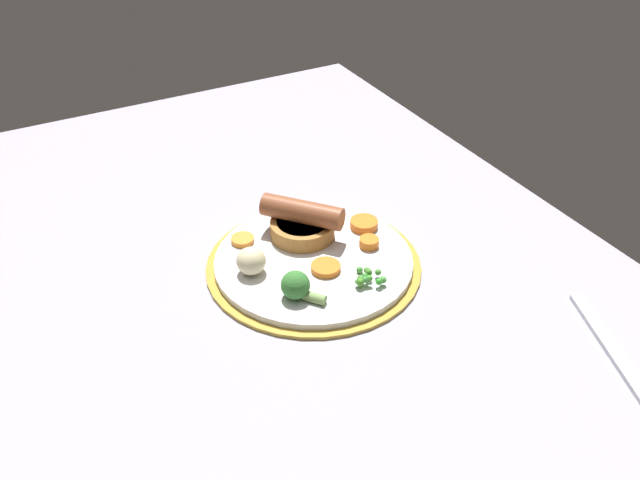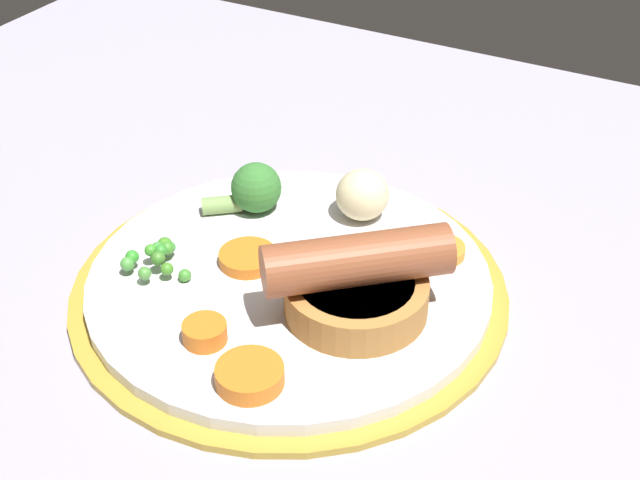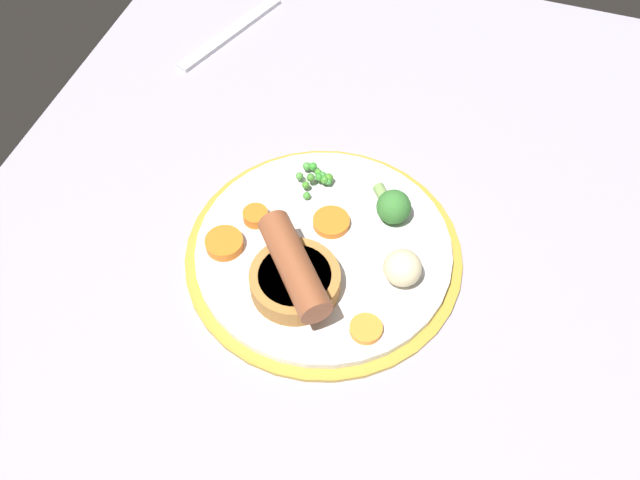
{
  "view_description": "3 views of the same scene",
  "coord_description": "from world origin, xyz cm",
  "px_view_note": "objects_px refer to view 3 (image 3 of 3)",
  "views": [
    {
      "loc": [
        -70.9,
        32.46,
        59.6
      ],
      "look_at": [
        -4.54,
        -3.34,
        6.34
      ],
      "focal_mm": 40.0,
      "sensor_mm": 36.0,
      "label": 1
    },
    {
      "loc": [
        17.96,
        -40.64,
        39.03
      ],
      "look_at": [
        -3.59,
        -1.03,
        7.11
      ],
      "focal_mm": 50.0,
      "sensor_mm": 36.0,
      "label": 2
    },
    {
      "loc": [
        33.76,
        10.66,
        62.71
      ],
      "look_at": [
        -5.09,
        -2.28,
        5.85
      ],
      "focal_mm": 40.0,
      "sensor_mm": 36.0,
      "label": 3
    }
  ],
  "objects_px": {
    "carrot_slice_5": "(366,329)",
    "carrot_slice_3": "(331,222)",
    "pea_pile": "(316,177)",
    "potato_chunk_0": "(402,268)",
    "fork": "(231,33)",
    "carrot_slice_6": "(224,243)",
    "carrot_slice_0": "(256,216)",
    "dinner_plate": "(324,252)",
    "broccoli_floret_near": "(393,206)",
    "sausage_pudding": "(295,274)"
  },
  "relations": [
    {
      "from": "carrot_slice_5",
      "to": "carrot_slice_3",
      "type": "bearing_deg",
      "value": -147.51
    },
    {
      "from": "carrot_slice_3",
      "to": "carrot_slice_5",
      "type": "height_order",
      "value": "same"
    },
    {
      "from": "pea_pile",
      "to": "potato_chunk_0",
      "type": "relative_size",
      "value": 1.21
    },
    {
      "from": "pea_pile",
      "to": "fork",
      "type": "height_order",
      "value": "pea_pile"
    },
    {
      "from": "carrot_slice_6",
      "to": "carrot_slice_0",
      "type": "bearing_deg",
      "value": 157.45
    },
    {
      "from": "dinner_plate",
      "to": "potato_chunk_0",
      "type": "bearing_deg",
      "value": 82.56
    },
    {
      "from": "broccoli_floret_near",
      "to": "fork",
      "type": "bearing_deg",
      "value": -168.47
    },
    {
      "from": "pea_pile",
      "to": "carrot_slice_6",
      "type": "bearing_deg",
      "value": -29.16
    },
    {
      "from": "pea_pile",
      "to": "broccoli_floret_near",
      "type": "height_order",
      "value": "broccoli_floret_near"
    },
    {
      "from": "dinner_plate",
      "to": "carrot_slice_5",
      "type": "relative_size",
      "value": 9.12
    },
    {
      "from": "potato_chunk_0",
      "to": "sausage_pudding",
      "type": "bearing_deg",
      "value": -66.49
    },
    {
      "from": "sausage_pudding",
      "to": "fork",
      "type": "relative_size",
      "value": 0.58
    },
    {
      "from": "carrot_slice_0",
      "to": "fork",
      "type": "bearing_deg",
      "value": -152.56
    },
    {
      "from": "pea_pile",
      "to": "carrot_slice_5",
      "type": "relative_size",
      "value": 1.47
    },
    {
      "from": "carrot_slice_5",
      "to": "carrot_slice_0",
      "type": "bearing_deg",
      "value": -121.64
    },
    {
      "from": "potato_chunk_0",
      "to": "fork",
      "type": "bearing_deg",
      "value": -134.84
    },
    {
      "from": "sausage_pudding",
      "to": "fork",
      "type": "distance_m",
      "value": 0.41
    },
    {
      "from": "carrot_slice_6",
      "to": "carrot_slice_3",
      "type": "bearing_deg",
      "value": 122.89
    },
    {
      "from": "sausage_pudding",
      "to": "pea_pile",
      "type": "relative_size",
      "value": 2.31
    },
    {
      "from": "dinner_plate",
      "to": "pea_pile",
      "type": "distance_m",
      "value": 0.09
    },
    {
      "from": "pea_pile",
      "to": "carrot_slice_3",
      "type": "xyz_separation_m",
      "value": [
        0.05,
        0.03,
        -0.01
      ]
    },
    {
      "from": "carrot_slice_6",
      "to": "broccoli_floret_near",
      "type": "bearing_deg",
      "value": 121.28
    },
    {
      "from": "carrot_slice_0",
      "to": "carrot_slice_6",
      "type": "height_order",
      "value": "same"
    },
    {
      "from": "dinner_plate",
      "to": "fork",
      "type": "height_order",
      "value": "dinner_plate"
    },
    {
      "from": "carrot_slice_0",
      "to": "carrot_slice_5",
      "type": "xyz_separation_m",
      "value": [
        0.09,
        0.14,
        -0.0
      ]
    },
    {
      "from": "potato_chunk_0",
      "to": "carrot_slice_5",
      "type": "xyz_separation_m",
      "value": [
        0.07,
        -0.02,
        -0.01
      ]
    },
    {
      "from": "sausage_pudding",
      "to": "pea_pile",
      "type": "height_order",
      "value": "sausage_pudding"
    },
    {
      "from": "carrot_slice_6",
      "to": "dinner_plate",
      "type": "bearing_deg",
      "value": 107.7
    },
    {
      "from": "broccoli_floret_near",
      "to": "carrot_slice_0",
      "type": "bearing_deg",
      "value": -108.04
    },
    {
      "from": "broccoli_floret_near",
      "to": "carrot_slice_0",
      "type": "distance_m",
      "value": 0.14
    },
    {
      "from": "carrot_slice_0",
      "to": "carrot_slice_5",
      "type": "distance_m",
      "value": 0.17
    },
    {
      "from": "carrot_slice_3",
      "to": "sausage_pudding",
      "type": "bearing_deg",
      "value": -6.7
    },
    {
      "from": "dinner_plate",
      "to": "pea_pile",
      "type": "height_order",
      "value": "pea_pile"
    },
    {
      "from": "dinner_plate",
      "to": "potato_chunk_0",
      "type": "relative_size",
      "value": 7.48
    },
    {
      "from": "pea_pile",
      "to": "potato_chunk_0",
      "type": "xyz_separation_m",
      "value": [
        0.09,
        0.12,
        0.01
      ]
    },
    {
      "from": "sausage_pudding",
      "to": "carrot_slice_5",
      "type": "distance_m",
      "value": 0.08
    },
    {
      "from": "carrot_slice_0",
      "to": "carrot_slice_5",
      "type": "height_order",
      "value": "carrot_slice_0"
    },
    {
      "from": "broccoli_floret_near",
      "to": "fork",
      "type": "xyz_separation_m",
      "value": [
        -0.23,
        -0.28,
        -0.03
      ]
    },
    {
      "from": "pea_pile",
      "to": "fork",
      "type": "bearing_deg",
      "value": -138.73
    },
    {
      "from": "dinner_plate",
      "to": "sausage_pudding",
      "type": "xyz_separation_m",
      "value": [
        0.05,
        -0.01,
        0.03
      ]
    },
    {
      "from": "dinner_plate",
      "to": "carrot_slice_0",
      "type": "bearing_deg",
      "value": -98.38
    },
    {
      "from": "pea_pile",
      "to": "broccoli_floret_near",
      "type": "xyz_separation_m",
      "value": [
        0.02,
        0.09,
        0.01
      ]
    },
    {
      "from": "potato_chunk_0",
      "to": "carrot_slice_3",
      "type": "height_order",
      "value": "potato_chunk_0"
    },
    {
      "from": "pea_pile",
      "to": "carrot_slice_6",
      "type": "relative_size",
      "value": 1.19
    },
    {
      "from": "pea_pile",
      "to": "broccoli_floret_near",
      "type": "bearing_deg",
      "value": 78.64
    },
    {
      "from": "carrot_slice_5",
      "to": "fork",
      "type": "relative_size",
      "value": 0.17
    },
    {
      "from": "carrot_slice_0",
      "to": "carrot_slice_5",
      "type": "relative_size",
      "value": 0.85
    },
    {
      "from": "sausage_pudding",
      "to": "fork",
      "type": "xyz_separation_m",
      "value": [
        -0.35,
        -0.21,
        -0.03
      ]
    },
    {
      "from": "sausage_pudding",
      "to": "carrot_slice_0",
      "type": "height_order",
      "value": "sausage_pudding"
    },
    {
      "from": "carrot_slice_6",
      "to": "fork",
      "type": "height_order",
      "value": "carrot_slice_6"
    }
  ]
}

